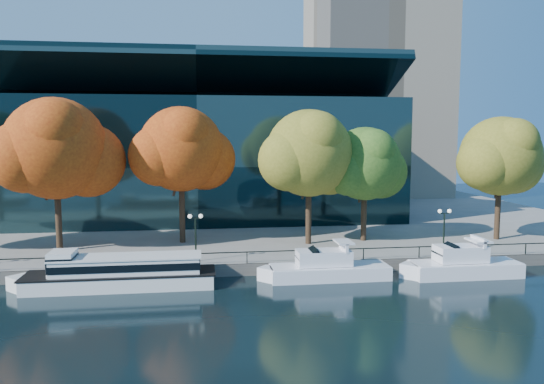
{
  "coord_description": "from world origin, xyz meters",
  "views": [
    {
      "loc": [
        -3.81,
        -39.73,
        11.58
      ],
      "look_at": [
        2.75,
        8.0,
        6.41
      ],
      "focal_mm": 35.0,
      "sensor_mm": 36.0,
      "label": 1
    }
  ],
  "objects": [
    {
      "name": "cruiser_far",
      "position": [
        17.32,
        0.36,
        1.04
      ],
      "size": [
        10.08,
        2.79,
        3.29
      ],
      "color": "white",
      "rests_on": "ground"
    },
    {
      "name": "cruiser_near",
      "position": [
        6.07,
        1.12,
        0.96
      ],
      "size": [
        10.7,
        2.76,
        3.1
      ],
      "color": "white",
      "rests_on": "ground"
    },
    {
      "name": "promenade",
      "position": [
        0.0,
        36.38,
        0.5
      ],
      "size": [
        90.0,
        67.08,
        1.0
      ],
      "color": "slate",
      "rests_on": "ground"
    },
    {
      "name": "office_tower",
      "position": [
        28.0,
        55.0,
        33.02
      ],
      "size": [
        22.5,
        22.5,
        65.9
      ],
      "color": "gray",
      "rests_on": "ground"
    },
    {
      "name": "tree_2",
      "position": [
        -5.39,
        12.82,
        10.06
      ],
      "size": [
        10.39,
        8.52,
        13.4
      ],
      "color": "black",
      "rests_on": "promenade"
    },
    {
      "name": "ground",
      "position": [
        0.0,
        0.0,
        0.0
      ],
      "size": [
        160.0,
        160.0,
        0.0
      ],
      "primitive_type": "plane",
      "color": "black",
      "rests_on": "ground"
    },
    {
      "name": "tree_3",
      "position": [
        6.86,
        10.41,
        9.68
      ],
      "size": [
        10.52,
        8.63,
        13.07
      ],
      "color": "black",
      "rests_on": "promenade"
    },
    {
      "name": "railing",
      "position": [
        0.0,
        3.25,
        1.94
      ],
      "size": [
        88.2,
        0.08,
        0.99
      ],
      "color": "black",
      "rests_on": "promenade"
    },
    {
      "name": "tree_4",
      "position": [
        12.7,
        11.26,
        8.6
      ],
      "size": [
        9.13,
        7.49,
        11.41
      ],
      "color": "black",
      "rests_on": "promenade"
    },
    {
      "name": "tree_1",
      "position": [
        -16.46,
        10.3,
        10.2
      ],
      "size": [
        11.52,
        9.44,
        14.0
      ],
      "color": "black",
      "rests_on": "promenade"
    },
    {
      "name": "tree_5",
      "position": [
        26.42,
        9.99,
        9.31
      ],
      "size": [
        9.96,
        8.17,
        12.47
      ],
      "color": "black",
      "rests_on": "promenade"
    },
    {
      "name": "convention_building",
      "position": [
        -4.0,
        31.79,
        8.51
      ],
      "size": [
        50.0,
        24.57,
        21.43
      ],
      "color": "black",
      "rests_on": "ground"
    },
    {
      "name": "lamp_1",
      "position": [
        -4.2,
        4.5,
        3.98
      ],
      "size": [
        1.26,
        0.36,
        4.03
      ],
      "color": "black",
      "rests_on": "promenade"
    },
    {
      "name": "tour_boat",
      "position": [
        -10.23,
        0.91,
        1.25
      ],
      "size": [
        15.55,
        3.47,
        2.95
      ],
      "color": "white",
      "rests_on": "ground"
    },
    {
      "name": "lamp_2",
      "position": [
        17.82,
        4.5,
        3.98
      ],
      "size": [
        1.26,
        0.36,
        4.03
      ],
      "color": "black",
      "rests_on": "promenade"
    }
  ]
}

